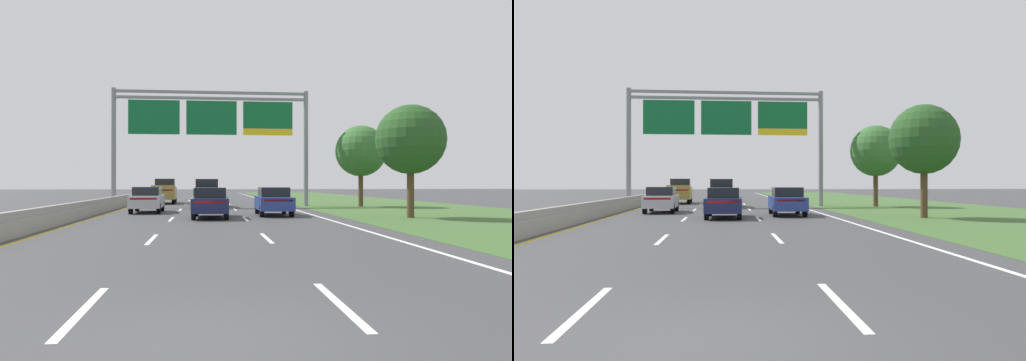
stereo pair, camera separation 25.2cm
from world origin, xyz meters
TOP-DOWN VIEW (x-y plane):
  - ground_plane at (0.00, 35.00)m, footprint 220.00×220.00m
  - lane_striping at (0.00, 34.54)m, footprint 11.96×106.00m
  - grass_verge_right at (13.95, 35.00)m, footprint 14.00×110.00m
  - median_barrier_concrete at (-6.60, 35.00)m, footprint 0.60×110.00m
  - overhead_sign_gantry at (0.30, 32.71)m, footprint 15.06×0.42m
  - pickup_truck_gold at (-3.79, 39.45)m, footprint 2.15×5.45m
  - car_blue_right_lane_sedan at (3.65, 22.12)m, footprint 1.90×4.43m
  - car_silver_left_lane_sedan at (-3.72, 25.55)m, footprint 1.87×4.42m
  - car_darkgreen_centre_lane_suv at (-0.06, 32.51)m, footprint 1.91×4.70m
  - car_grey_centre_lane_sedan at (-0.08, 42.69)m, footprint 1.85×4.41m
  - car_navy_centre_lane_sedan at (0.11, 20.30)m, footprint 1.93×4.44m
  - roadside_tree_near at (10.38, 19.15)m, footprint 3.59×3.59m
  - roadside_tree_mid at (11.67, 31.59)m, footprint 3.90×3.90m

SIDE VIEW (x-z plane):
  - ground_plane at x=0.00m, z-range 0.00..0.00m
  - lane_striping at x=0.00m, z-range 0.00..0.01m
  - grass_verge_right at x=13.95m, z-range 0.00..0.02m
  - median_barrier_concrete at x=-6.60m, z-range -0.07..0.78m
  - car_blue_right_lane_sedan at x=3.65m, z-range 0.03..1.60m
  - car_silver_left_lane_sedan at x=-3.72m, z-range 0.03..1.60m
  - car_grey_centre_lane_sedan at x=-0.08m, z-range 0.03..1.60m
  - car_navy_centre_lane_sedan at x=0.11m, z-range 0.03..1.60m
  - pickup_truck_gold at x=-3.79m, z-range -0.03..2.17m
  - car_darkgreen_centre_lane_suv at x=-0.06m, z-range 0.04..2.15m
  - roadside_tree_near at x=10.38m, z-range 1.11..6.97m
  - roadside_tree_mid at x=11.67m, z-range 1.15..7.37m
  - overhead_sign_gantry at x=0.30m, z-range 1.91..10.90m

